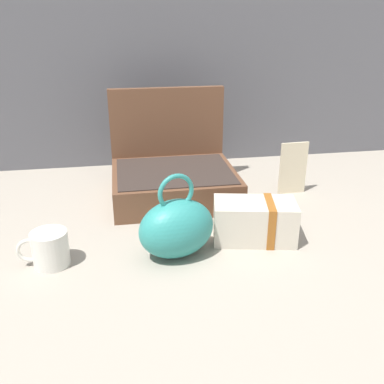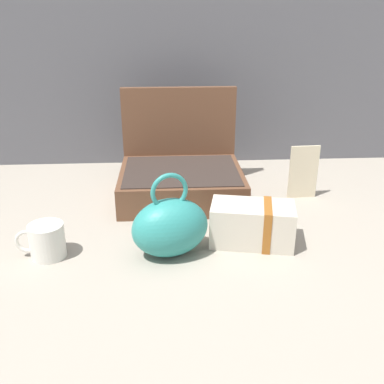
{
  "view_description": "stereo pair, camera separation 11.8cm",
  "coord_description": "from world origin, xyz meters",
  "px_view_note": "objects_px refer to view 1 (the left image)",
  "views": [
    {
      "loc": [
        -0.2,
        -1.09,
        0.57
      ],
      "look_at": [
        -0.02,
        -0.02,
        0.11
      ],
      "focal_mm": 40.71,
      "sensor_mm": 36.0,
      "label": 1
    },
    {
      "loc": [
        -0.09,
        -1.1,
        0.57
      ],
      "look_at": [
        -0.02,
        -0.02,
        0.11
      ],
      "focal_mm": 40.71,
      "sensor_mm": 36.0,
      "label": 2
    }
  ],
  "objects_px": {
    "cream_toiletry_bag": "(256,221)",
    "open_suitcase": "(173,174)",
    "coffee_mug": "(49,249)",
    "info_card_left": "(293,168)",
    "teal_pouch_handbag": "(177,228)"
  },
  "relations": [
    {
      "from": "cream_toiletry_bag",
      "to": "open_suitcase",
      "type": "bearing_deg",
      "value": 117.53
    },
    {
      "from": "open_suitcase",
      "to": "coffee_mug",
      "type": "distance_m",
      "value": 0.51
    },
    {
      "from": "cream_toiletry_bag",
      "to": "info_card_left",
      "type": "xyz_separation_m",
      "value": [
        0.21,
        0.28,
        0.03
      ]
    },
    {
      "from": "teal_pouch_handbag",
      "to": "info_card_left",
      "type": "relative_size",
      "value": 1.27
    },
    {
      "from": "coffee_mug",
      "to": "cream_toiletry_bag",
      "type": "bearing_deg",
      "value": 4.25
    },
    {
      "from": "open_suitcase",
      "to": "coffee_mug",
      "type": "xyz_separation_m",
      "value": [
        -0.34,
        -0.37,
        -0.03
      ]
    },
    {
      "from": "teal_pouch_handbag",
      "to": "info_card_left",
      "type": "height_order",
      "value": "teal_pouch_handbag"
    },
    {
      "from": "coffee_mug",
      "to": "info_card_left",
      "type": "height_order",
      "value": "info_card_left"
    },
    {
      "from": "coffee_mug",
      "to": "info_card_left",
      "type": "xyz_separation_m",
      "value": [
        0.73,
        0.32,
        0.04
      ]
    },
    {
      "from": "cream_toiletry_bag",
      "to": "coffee_mug",
      "type": "xyz_separation_m",
      "value": [
        -0.52,
        -0.04,
        -0.01
      ]
    },
    {
      "from": "coffee_mug",
      "to": "info_card_left",
      "type": "distance_m",
      "value": 0.8
    },
    {
      "from": "open_suitcase",
      "to": "teal_pouch_handbag",
      "type": "distance_m",
      "value": 0.38
    },
    {
      "from": "open_suitcase",
      "to": "info_card_left",
      "type": "xyz_separation_m",
      "value": [
        0.39,
        -0.05,
        0.02
      ]
    },
    {
      "from": "open_suitcase",
      "to": "info_card_left",
      "type": "distance_m",
      "value": 0.39
    },
    {
      "from": "cream_toiletry_bag",
      "to": "info_card_left",
      "type": "relative_size",
      "value": 1.33
    }
  ]
}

